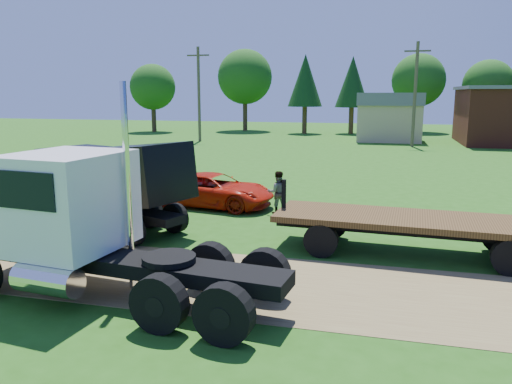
% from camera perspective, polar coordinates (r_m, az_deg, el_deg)
% --- Properties ---
extents(ground, '(140.00, 140.00, 0.00)m').
position_cam_1_polar(ground, '(12.64, -2.90, -10.19)').
color(ground, '#215212').
rests_on(ground, ground).
extents(dirt_track, '(120.00, 4.20, 0.01)m').
position_cam_1_polar(dirt_track, '(12.64, -2.90, -10.17)').
color(dirt_track, brown).
rests_on(dirt_track, ground).
extents(white_semi_tractor, '(8.23, 3.47, 4.88)m').
position_cam_1_polar(white_semi_tractor, '(12.30, -20.22, -3.33)').
color(white_semi_tractor, black).
rests_on(white_semi_tractor, ground).
extents(black_dump_truck, '(7.29, 4.48, 3.13)m').
position_cam_1_polar(black_dump_truck, '(17.82, -16.81, 1.39)').
color(black_dump_truck, black).
rests_on(black_dump_truck, ground).
extents(orange_pickup, '(5.20, 2.93, 1.37)m').
position_cam_1_polar(orange_pickup, '(20.68, -4.73, 0.22)').
color(orange_pickup, red).
rests_on(orange_pickup, ground).
extents(flatbed_trailer, '(7.98, 2.82, 2.01)m').
position_cam_1_polar(flatbed_trailer, '(15.10, 17.41, -3.68)').
color(flatbed_trailer, '#392712').
rests_on(flatbed_trailer, ground).
extents(spectator_b, '(0.96, 0.85, 1.67)m').
position_cam_1_polar(spectator_b, '(19.39, 2.50, -0.04)').
color(spectator_b, '#999999').
rests_on(spectator_b, ground).
extents(tan_shed, '(6.20, 5.40, 4.70)m').
position_cam_1_polar(tan_shed, '(51.28, 15.02, 8.36)').
color(tan_shed, tan).
rests_on(tan_shed, ground).
extents(utility_poles, '(42.20, 0.28, 9.00)m').
position_cam_1_polar(utility_poles, '(46.30, 17.73, 10.79)').
color(utility_poles, '#4A3F2A').
rests_on(utility_poles, ground).
extents(tree_row, '(57.40, 13.66, 10.24)m').
position_cam_1_polar(tree_row, '(61.42, 17.62, 12.26)').
color(tree_row, '#3E2D19').
rests_on(tree_row, ground).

